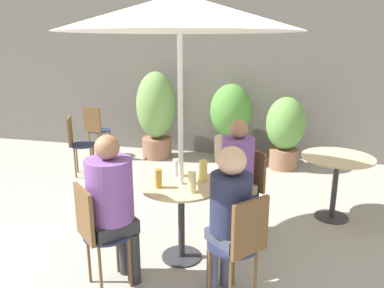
{
  "coord_description": "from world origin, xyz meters",
  "views": [
    {
      "loc": [
        0.87,
        -2.82,
        1.9
      ],
      "look_at": [
        0.06,
        0.49,
        0.96
      ],
      "focal_mm": 35.0,
      "sensor_mm": 36.0,
      "label": 1
    }
  ],
  "objects_px": {
    "bistro_chair_4": "(96,127)",
    "seated_person_0": "(112,199)",
    "beer_glass_3": "(158,178)",
    "potted_plant_1": "(231,120)",
    "bistro_chair_0": "(96,228)",
    "beer_glass_0": "(192,182)",
    "seated_person_1": "(229,208)",
    "bistro_chair_2": "(246,184)",
    "umbrella": "(180,13)",
    "cafe_table_far": "(336,170)",
    "bistro_chair_3": "(77,140)",
    "potted_plant_0": "(156,112)",
    "beer_glass_1": "(203,171)",
    "cafe_table_near": "(181,201)",
    "bistro_chair_1": "(241,240)",
    "seated_person_2": "(236,169)",
    "potted_plant_2": "(285,130)",
    "beer_glass_2": "(177,168)"
  },
  "relations": [
    {
      "from": "bistro_chair_4",
      "to": "seated_person_0",
      "type": "bearing_deg",
      "value": 129.07
    },
    {
      "from": "beer_glass_3",
      "to": "potted_plant_1",
      "type": "xyz_separation_m",
      "value": [
        0.18,
        3.03,
        -0.1
      ]
    },
    {
      "from": "potted_plant_1",
      "to": "bistro_chair_0",
      "type": "bearing_deg",
      "value": -98.73
    },
    {
      "from": "beer_glass_0",
      "to": "beer_glass_3",
      "type": "distance_m",
      "value": 0.3
    },
    {
      "from": "seated_person_1",
      "to": "beer_glass_3",
      "type": "relative_size",
      "value": 7.37
    },
    {
      "from": "bistro_chair_2",
      "to": "umbrella",
      "type": "relative_size",
      "value": 0.39
    },
    {
      "from": "cafe_table_far",
      "to": "bistro_chair_3",
      "type": "bearing_deg",
      "value": 170.45
    },
    {
      "from": "potted_plant_0",
      "to": "beer_glass_1",
      "type": "bearing_deg",
      "value": -63.35
    },
    {
      "from": "cafe_table_near",
      "to": "bistro_chair_2",
      "type": "relative_size",
      "value": 0.83
    },
    {
      "from": "beer_glass_0",
      "to": "potted_plant_1",
      "type": "height_order",
      "value": "potted_plant_1"
    },
    {
      "from": "bistro_chair_1",
      "to": "beer_glass_1",
      "type": "distance_m",
      "value": 0.8
    },
    {
      "from": "seated_person_2",
      "to": "beer_glass_3",
      "type": "relative_size",
      "value": 7.37
    },
    {
      "from": "seated_person_2",
      "to": "potted_plant_2",
      "type": "height_order",
      "value": "seated_person_2"
    },
    {
      "from": "bistro_chair_4",
      "to": "seated_person_1",
      "type": "bearing_deg",
      "value": 140.7
    },
    {
      "from": "bistro_chair_2",
      "to": "potted_plant_1",
      "type": "height_order",
      "value": "potted_plant_1"
    },
    {
      "from": "beer_glass_2",
      "to": "seated_person_1",
      "type": "bearing_deg",
      "value": -46.6
    },
    {
      "from": "bistro_chair_2",
      "to": "potted_plant_1",
      "type": "xyz_separation_m",
      "value": [
        -0.49,
        2.32,
        0.17
      ]
    },
    {
      "from": "cafe_table_far",
      "to": "seated_person_1",
      "type": "height_order",
      "value": "seated_person_1"
    },
    {
      "from": "bistro_chair_0",
      "to": "bistro_chair_1",
      "type": "xyz_separation_m",
      "value": [
        1.09,
        0.07,
        0.0
      ]
    },
    {
      "from": "bistro_chair_3",
      "to": "beer_glass_1",
      "type": "height_order",
      "value": "beer_glass_1"
    },
    {
      "from": "seated_person_2",
      "to": "umbrella",
      "type": "relative_size",
      "value": 0.53
    },
    {
      "from": "cafe_table_near",
      "to": "cafe_table_far",
      "type": "bearing_deg",
      "value": 39.34
    },
    {
      "from": "cafe_table_far",
      "to": "umbrella",
      "type": "height_order",
      "value": "umbrella"
    },
    {
      "from": "bistro_chair_2",
      "to": "seated_person_2",
      "type": "bearing_deg",
      "value": -90.0
    },
    {
      "from": "bistro_chair_2",
      "to": "seated_person_2",
      "type": "relative_size",
      "value": 0.73
    },
    {
      "from": "potted_plant_2",
      "to": "bistro_chair_0",
      "type": "bearing_deg",
      "value": -112.38
    },
    {
      "from": "bistro_chair_0",
      "to": "beer_glass_1",
      "type": "height_order",
      "value": "beer_glass_1"
    },
    {
      "from": "seated_person_0",
      "to": "beer_glass_0",
      "type": "relative_size",
      "value": 7.29
    },
    {
      "from": "bistro_chair_0",
      "to": "beer_glass_3",
      "type": "bearing_deg",
      "value": -86.26
    },
    {
      "from": "beer_glass_2",
      "to": "cafe_table_near",
      "type": "bearing_deg",
      "value": -63.55
    },
    {
      "from": "bistro_chair_0",
      "to": "potted_plant_2",
      "type": "relative_size",
      "value": 0.79
    },
    {
      "from": "bistro_chair_4",
      "to": "bistro_chair_2",
      "type": "bearing_deg",
      "value": 152.56
    },
    {
      "from": "cafe_table_far",
      "to": "cafe_table_near",
      "type": "bearing_deg",
      "value": -140.66
    },
    {
      "from": "beer_glass_2",
      "to": "umbrella",
      "type": "height_order",
      "value": "umbrella"
    },
    {
      "from": "bistro_chair_2",
      "to": "beer_glass_0",
      "type": "relative_size",
      "value": 5.12
    },
    {
      "from": "umbrella",
      "to": "bistro_chair_2",
      "type": "bearing_deg",
      "value": 48.78
    },
    {
      "from": "beer_glass_1",
      "to": "umbrella",
      "type": "bearing_deg",
      "value": -146.1
    },
    {
      "from": "bistro_chair_1",
      "to": "seated_person_1",
      "type": "distance_m",
      "value": 0.24
    },
    {
      "from": "beer_glass_1",
      "to": "beer_glass_3",
      "type": "bearing_deg",
      "value": -143.94
    },
    {
      "from": "bistro_chair_0",
      "to": "bistro_chair_4",
      "type": "height_order",
      "value": "same"
    },
    {
      "from": "bistro_chair_1",
      "to": "umbrella",
      "type": "relative_size",
      "value": 0.39
    },
    {
      "from": "cafe_table_far",
      "to": "beer_glass_1",
      "type": "relative_size",
      "value": 4.0
    },
    {
      "from": "bistro_chair_3",
      "to": "potted_plant_1",
      "type": "height_order",
      "value": "potted_plant_1"
    },
    {
      "from": "seated_person_1",
      "to": "umbrella",
      "type": "bearing_deg",
      "value": -90.0
    },
    {
      "from": "bistro_chair_0",
      "to": "beer_glass_2",
      "type": "bearing_deg",
      "value": -77.49
    },
    {
      "from": "bistro_chair_3",
      "to": "umbrella",
      "type": "relative_size",
      "value": 0.39
    },
    {
      "from": "bistro_chair_0",
      "to": "seated_person_2",
      "type": "height_order",
      "value": "seated_person_2"
    },
    {
      "from": "beer_glass_1",
      "to": "potted_plant_2",
      "type": "height_order",
      "value": "potted_plant_2"
    },
    {
      "from": "bistro_chair_0",
      "to": "beer_glass_2",
      "type": "height_order",
      "value": "bistro_chair_0"
    },
    {
      "from": "beer_glass_3",
      "to": "seated_person_0",
      "type": "bearing_deg",
      "value": -126.27
    }
  ]
}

